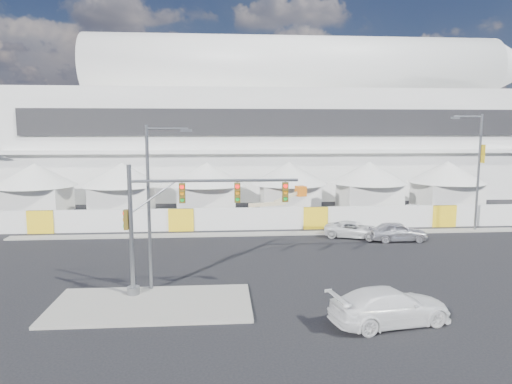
{
  "coord_description": "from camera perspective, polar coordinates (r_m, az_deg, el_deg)",
  "views": [
    {
      "loc": [
        -2.42,
        -25.42,
        8.79
      ],
      "look_at": [
        0.29,
        10.0,
        4.01
      ],
      "focal_mm": 32.0,
      "sensor_mm": 36.0,
      "label": 1
    }
  ],
  "objects": [
    {
      "name": "median_island",
      "position": [
        24.31,
        -12.9,
        -13.54
      ],
      "size": [
        10.0,
        5.0,
        0.15
      ],
      "primitive_type": "cube",
      "color": "gray",
      "rests_on": "ground"
    },
    {
      "name": "tent_row",
      "position": [
        49.82,
        -0.98,
        1.16
      ],
      "size": [
        53.4,
        8.4,
        5.4
      ],
      "color": "silver",
      "rests_on": "ground"
    },
    {
      "name": "streetlight_median",
      "position": [
        25.13,
        -12.76,
        -0.53
      ],
      "size": [
        2.48,
        0.25,
        8.95
      ],
      "color": "gray",
      "rests_on": "median_island"
    },
    {
      "name": "pickup_curb",
      "position": [
        38.74,
        12.11,
        -4.62
      ],
      "size": [
        3.8,
        5.24,
        1.32
      ],
      "primitive_type": "imported",
      "rotation": [
        0.0,
        0.0,
        1.19
      ],
      "color": "silver",
      "rests_on": "ground"
    },
    {
      "name": "streetlight_curb",
      "position": [
        43.98,
        25.84,
        3.16
      ],
      "size": [
        3.02,
        0.68,
        10.22
      ],
      "color": "gray",
      "rests_on": "ground"
    },
    {
      "name": "stadium",
      "position": [
        67.84,
        5.12,
        8.19
      ],
      "size": [
        80.0,
        24.8,
        21.98
      ],
      "color": "silver",
      "rests_on": "ground"
    },
    {
      "name": "ground",
      "position": [
        27.0,
        1.04,
        -11.34
      ],
      "size": [
        160.0,
        160.0,
        0.0
      ],
      "primitive_type": "plane",
      "color": "black",
      "rests_on": "ground"
    },
    {
      "name": "boom_lift",
      "position": [
        42.63,
        0.87,
        -2.95
      ],
      "size": [
        7.12,
        2.53,
        3.5
      ],
      "rotation": [
        0.0,
        0.0,
        0.3
      ],
      "color": "orange",
      "rests_on": "ground"
    },
    {
      "name": "traffic_mast",
      "position": [
        24.43,
        -10.75,
        -3.76
      ],
      "size": [
        9.14,
        0.67,
        6.92
      ],
      "color": "slate",
      "rests_on": "median_island"
    },
    {
      "name": "sedan_silver",
      "position": [
        38.37,
        17.28,
        -4.74
      ],
      "size": [
        1.96,
        4.63,
        1.56
      ],
      "primitive_type": "imported",
      "rotation": [
        0.0,
        0.0,
        1.54
      ],
      "color": "silver",
      "rests_on": "ground"
    },
    {
      "name": "hoarding_fence",
      "position": [
        41.53,
        7.42,
        -3.21
      ],
      "size": [
        70.0,
        0.25,
        2.0
      ],
      "primitive_type": "cube",
      "color": "silver",
      "rests_on": "ground"
    },
    {
      "name": "far_curb",
      "position": [
        44.91,
        25.77,
        -4.32
      ],
      "size": [
        80.0,
        1.2,
        0.12
      ],
      "primitive_type": "cube",
      "color": "gray",
      "rests_on": "ground"
    },
    {
      "name": "pickup_near",
      "position": [
        22.36,
        16.41,
        -13.53
      ],
      "size": [
        3.41,
        6.05,
        1.65
      ],
      "primitive_type": "imported",
      "rotation": [
        0.0,
        0.0,
        1.77
      ],
      "color": "white",
      "rests_on": "ground"
    },
    {
      "name": "lot_car_a",
      "position": [
        48.8,
        19.61,
        -2.35
      ],
      "size": [
        1.84,
        4.26,
        1.36
      ],
      "primitive_type": "imported",
      "rotation": [
        0.0,
        0.0,
        1.47
      ],
      "color": "white",
      "rests_on": "ground"
    }
  ]
}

